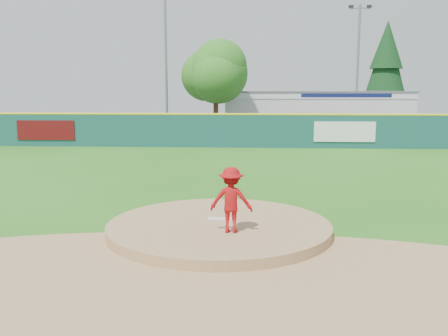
# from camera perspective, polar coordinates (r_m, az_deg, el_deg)

# --- Properties ---
(ground) EXTENTS (120.00, 120.00, 0.00)m
(ground) POSITION_cam_1_polar(r_m,az_deg,el_deg) (12.43, -0.56, -7.39)
(ground) COLOR #286B19
(ground) RESTS_ON ground
(pitchers_mound) EXTENTS (5.50, 5.50, 0.50)m
(pitchers_mound) POSITION_cam_1_polar(r_m,az_deg,el_deg) (12.43, -0.56, -7.39)
(pitchers_mound) COLOR #9E774C
(pitchers_mound) RESTS_ON ground
(pitching_rubber) EXTENTS (0.60, 0.15, 0.04)m
(pitching_rubber) POSITION_cam_1_polar(r_m,az_deg,el_deg) (12.65, -0.47, -5.83)
(pitching_rubber) COLOR white
(pitching_rubber) RESTS_ON pitchers_mound
(infield_dirt_arc) EXTENTS (15.40, 15.40, 0.01)m
(infield_dirt_arc) POSITION_cam_1_polar(r_m,az_deg,el_deg) (9.60, -1.85, -12.42)
(infield_dirt_arc) COLOR #9E774C
(infield_dirt_arc) RESTS_ON ground
(parking_lot) EXTENTS (44.00, 16.00, 0.02)m
(parking_lot) POSITION_cam_1_polar(r_m,az_deg,el_deg) (39.06, 2.23, 3.90)
(parking_lot) COLOR #38383A
(parking_lot) RESTS_ON ground
(pitcher) EXTENTS (1.01, 0.62, 1.51)m
(pitcher) POSITION_cam_1_polar(r_m,az_deg,el_deg) (11.42, 0.83, -3.67)
(pitcher) COLOR #A60E12
(pitcher) RESTS_ON pitchers_mound
(van) EXTENTS (5.82, 3.50, 1.51)m
(van) POSITION_cam_1_polar(r_m,az_deg,el_deg) (38.00, 11.14, 4.75)
(van) COLOR white
(van) RESTS_ON parking_lot
(pool_building_grp) EXTENTS (15.20, 8.20, 3.31)m
(pool_building_grp) POSITION_cam_1_polar(r_m,az_deg,el_deg) (44.23, 10.23, 6.51)
(pool_building_grp) COLOR silver
(pool_building_grp) RESTS_ON ground
(fence_banners) EXTENTS (21.71, 0.04, 1.20)m
(fence_banners) POSITION_cam_1_polar(r_m,az_deg,el_deg) (30.15, -3.63, 4.25)
(fence_banners) COLOR #590C0E
(fence_banners) RESTS_ON ground
(playground_slide) EXTENTS (0.90, 2.55, 1.41)m
(playground_slide) POSITION_cam_1_polar(r_m,az_deg,el_deg) (38.65, -20.53, 4.32)
(playground_slide) COLOR blue
(playground_slide) RESTS_ON ground
(outfield_fence) EXTENTS (40.00, 0.14, 2.07)m
(outfield_fence) POSITION_cam_1_polar(r_m,az_deg,el_deg) (30.00, 1.86, 4.41)
(outfield_fence) COLOR #164946
(outfield_fence) RESTS_ON ground
(deciduous_tree) EXTENTS (5.60, 5.60, 7.36)m
(deciduous_tree) POSITION_cam_1_polar(r_m,az_deg,el_deg) (37.02, -0.95, 10.66)
(deciduous_tree) COLOR #382314
(deciduous_tree) RESTS_ON ground
(conifer_tree) EXTENTS (4.40, 4.40, 9.50)m
(conifer_tree) POSITION_cam_1_polar(r_m,az_deg,el_deg) (49.45, 18.04, 10.97)
(conifer_tree) COLOR #382314
(conifer_tree) RESTS_ON ground
(light_pole_left) EXTENTS (1.75, 0.25, 11.00)m
(light_pole_left) POSITION_cam_1_polar(r_m,az_deg,el_deg) (39.57, -6.66, 12.67)
(light_pole_left) COLOR gray
(light_pole_left) RESTS_ON ground
(light_pole_right) EXTENTS (1.75, 0.25, 10.00)m
(light_pole_right) POSITION_cam_1_polar(r_m,az_deg,el_deg) (41.75, 15.05, 11.54)
(light_pole_right) COLOR gray
(light_pole_right) RESTS_ON ground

